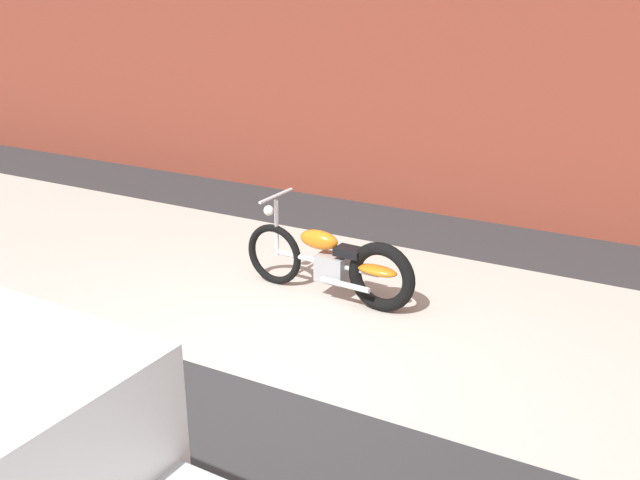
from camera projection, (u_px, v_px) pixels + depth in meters
ground_plane at (253, 381)px, 6.10m from camera, size 80.00×80.00×0.00m
sidewalk_slab at (346, 302)px, 7.54m from camera, size 36.00×3.50×0.01m
brick_building_wall at (467, 15)px, 9.45m from camera, size 36.00×0.50×5.36m
motorcycle_orange at (339, 264)px, 7.46m from camera, size 2.01×0.58×1.03m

